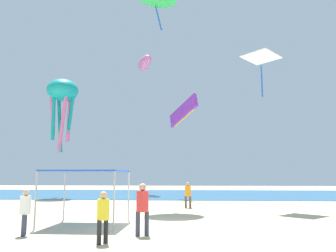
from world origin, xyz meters
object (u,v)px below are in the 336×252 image
person_near_tent (103,213)px  kite_octopus_teal (62,94)px  kite_inflatable_pink (145,63)px  kite_parafoil_purple (183,112)px  person_leftmost (25,208)px  canopy_tent (87,173)px  person_rightmost (142,205)px  person_central (188,193)px  kite_diamond_white (261,59)px

person_near_tent → kite_octopus_teal: (-9.95, 21.36, 9.11)m
kite_inflatable_pink → kite_parafoil_purple: bearing=-171.2°
person_near_tent → person_leftmost: size_ratio=0.99×
canopy_tent → kite_parafoil_purple: 17.32m
person_near_tent → kite_inflatable_pink: (-2.90, 29.11, 14.78)m
canopy_tent → kite_octopus_teal: (-8.21, 17.47, 7.87)m
person_rightmost → kite_parafoil_purple: 19.59m
person_central → kite_inflatable_pink: (-5.37, 17.53, 14.75)m
person_rightmost → person_leftmost: bearing=-18.6°
person_central → kite_diamond_white: kite_diamond_white is taller
canopy_tent → kite_inflatable_pink: kite_inflatable_pink is taller
person_near_tent → kite_parafoil_purple: kite_parafoil_purple is taller
kite_octopus_teal → canopy_tent: bearing=-64.1°
canopy_tent → person_rightmost: bearing=-41.4°
person_leftmost → person_rightmost: person_rightmost is taller
kite_octopus_teal → kite_inflatable_pink: (7.05, 7.76, 5.67)m
person_near_tent → person_rightmost: 1.78m
person_leftmost → kite_octopus_teal: kite_octopus_teal is taller
canopy_tent → person_leftmost: (-1.32, -2.68, -1.23)m
person_near_tent → kite_inflatable_pink: bearing=-143.2°
person_leftmost → person_central: (5.53, 10.38, 0.03)m
kite_diamond_white → canopy_tent: bearing=-96.2°
person_leftmost → person_near_tent: bearing=-130.2°
person_rightmost → kite_inflatable_pink: bearing=-104.2°
kite_diamond_white → person_rightmost: bearing=-78.2°
kite_diamond_white → kite_parafoil_purple: bearing=166.5°
canopy_tent → kite_diamond_white: (9.07, 7.35, 7.45)m
kite_parafoil_purple → kite_inflatable_pink: bearing=-8.1°
person_central → kite_octopus_teal: bearing=143.1°
person_rightmost → canopy_tent: bearing=-63.7°
canopy_tent → kite_octopus_teal: bearing=115.2°
person_near_tent → kite_diamond_white: kite_diamond_white is taller
person_rightmost → kite_octopus_teal: (-10.95, 19.89, 8.99)m
person_leftmost → kite_diamond_white: size_ratio=0.56×
canopy_tent → person_near_tent: size_ratio=1.99×
person_leftmost → kite_inflatable_pink: 31.58m
person_leftmost → kite_parafoil_purple: size_ratio=0.42×
kite_octopus_teal → kite_diamond_white: (17.28, -10.12, -0.43)m
kite_octopus_teal → kite_parafoil_purple: size_ratio=1.91×
person_rightmost → kite_diamond_white: size_ratio=0.63×
person_rightmost → kite_octopus_teal: 24.42m
kite_parafoil_purple → kite_inflatable_pink: size_ratio=0.76×
canopy_tent → kite_octopus_teal: 20.85m
person_leftmost → person_rightmost: (4.06, 0.26, 0.12)m
person_near_tent → kite_inflatable_pink: 32.78m
person_central → kite_parafoil_purple: kite_parafoil_purple is taller
kite_diamond_white → person_central: bearing=-139.4°
person_near_tent → kite_parafoil_purple: bearing=-154.7°
kite_parafoil_purple → kite_inflatable_pink: (-4.91, 9.29, 7.89)m
person_leftmost → kite_parafoil_purple: 20.49m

